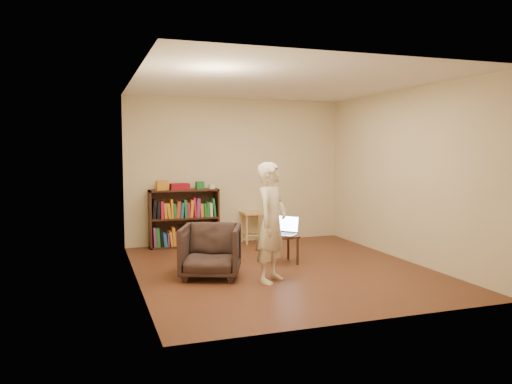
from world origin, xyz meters
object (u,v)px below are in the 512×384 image
object	(u,v)px
side_table	(282,240)
armchair	(211,251)
stool	(252,218)
bookshelf	(184,221)
laptop	(285,230)
person	(272,222)

from	to	relation	value
side_table	armchair	bearing A→B (deg)	-158.82
stool	side_table	bearing A→B (deg)	-93.04
bookshelf	laptop	xyz separation A→B (m)	(1.20, -1.71, 0.05)
armchair	person	size ratio (longest dim) A/B	0.50
armchair	side_table	bearing A→B (deg)	42.62
armchair	laptop	bearing A→B (deg)	42.21
laptop	person	distance (m)	1.14
side_table	laptop	bearing A→B (deg)	11.76
stool	armchair	bearing A→B (deg)	-121.21
bookshelf	side_table	size ratio (longest dim) A/B	2.83
armchair	side_table	xyz separation A→B (m)	(1.20, 0.46, 0.00)
bookshelf	side_table	xyz separation A→B (m)	(1.14, -1.72, -0.09)
armchair	side_table	world-z (taller)	armchair
side_table	person	size ratio (longest dim) A/B	0.28
laptop	stool	bearing A→B (deg)	139.09
armchair	stool	bearing A→B (deg)	80.23
bookshelf	stool	bearing A→B (deg)	-2.97
bookshelf	armchair	distance (m)	2.19
laptop	person	xyz separation A→B (m)	(-0.57, -0.95, 0.28)
laptop	person	world-z (taller)	person
bookshelf	armchair	size ratio (longest dim) A/B	1.55
bookshelf	side_table	world-z (taller)	bookshelf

